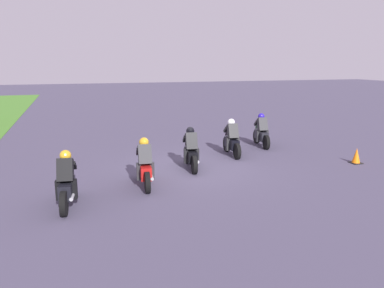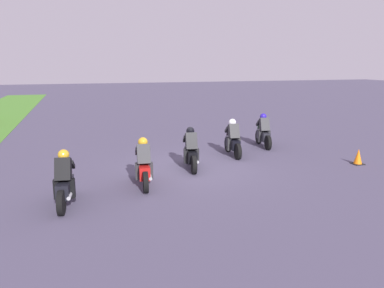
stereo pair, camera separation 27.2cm
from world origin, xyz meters
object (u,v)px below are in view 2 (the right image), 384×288
rider_lane_a (263,133)px  rider_lane_d (144,166)px  rider_lane_b (233,141)px  traffic_cone (358,157)px  rider_lane_e (65,183)px  rider_lane_c (191,152)px

rider_lane_a → rider_lane_d: (-3.96, 6.15, 0.00)m
rider_lane_b → traffic_cone: rider_lane_b is taller
rider_lane_b → rider_lane_e: same height
rider_lane_a → traffic_cone: rider_lane_a is taller
rider_lane_d → rider_lane_e: size_ratio=1.00×
rider_lane_b → rider_lane_d: 5.02m
rider_lane_e → traffic_cone: bearing=-76.3°
traffic_cone → rider_lane_d: bearing=91.1°
rider_lane_e → traffic_cone: (1.19, -10.45, -0.35)m
rider_lane_a → rider_lane_d: bearing=132.5°
rider_lane_a → rider_lane_d: size_ratio=1.00×
rider_lane_e → traffic_cone: size_ratio=3.48×
rider_lane_b → rider_lane_d: size_ratio=1.00×
rider_lane_e → rider_lane_c: bearing=-52.7°
rider_lane_b → rider_lane_c: (-1.38, 2.22, 0.00)m
rider_lane_d → rider_lane_b: bearing=-50.4°
traffic_cone → rider_lane_c: bearing=78.4°
rider_lane_c → traffic_cone: size_ratio=3.47×
rider_lane_e → traffic_cone: rider_lane_e is taller
rider_lane_e → traffic_cone: 10.52m
rider_lane_a → rider_lane_b: 2.30m
rider_lane_c → rider_lane_b: bearing=-50.0°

